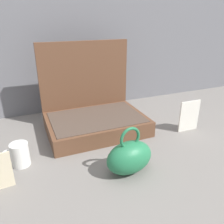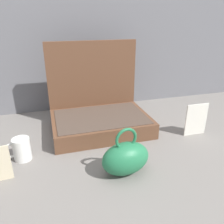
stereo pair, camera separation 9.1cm
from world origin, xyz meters
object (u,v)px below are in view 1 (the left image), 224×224
at_px(open_suitcase, 93,112).
at_px(coffee_mug, 19,155).
at_px(teal_pouch_handbag, 129,157).
at_px(info_card_left, 189,116).

height_order(open_suitcase, coffee_mug, open_suitcase).
distance_m(open_suitcase, teal_pouch_handbag, 0.41).
bearing_deg(teal_pouch_handbag, coffee_mug, 152.02).
distance_m(teal_pouch_handbag, info_card_left, 0.47).
relative_size(open_suitcase, teal_pouch_handbag, 2.43).
bearing_deg(coffee_mug, teal_pouch_handbag, -27.98).
relative_size(teal_pouch_handbag, coffee_mug, 1.86).
bearing_deg(teal_pouch_handbag, info_card_left, 23.56).
bearing_deg(info_card_left, teal_pouch_handbag, -155.63).
bearing_deg(coffee_mug, open_suitcase, 28.93).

